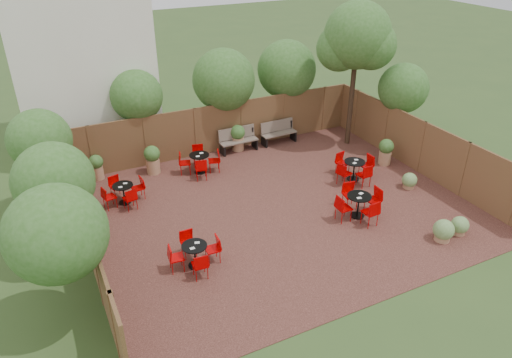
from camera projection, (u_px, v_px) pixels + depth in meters
name	position (u px, v px, depth m)	size (l,w,h in m)	color
ground	(278.00, 208.00, 15.79)	(80.00, 80.00, 0.00)	#354F23
courtyard_paving	(278.00, 208.00, 15.79)	(12.00, 10.00, 0.02)	#371C16
fence_back	(219.00, 128.00, 19.25)	(12.00, 0.08, 2.00)	#4E361D
fence_left	(85.00, 229.00, 12.99)	(0.08, 10.00, 2.00)	#4E361D
fence_right	(421.00, 147.00, 17.64)	(0.08, 10.00, 2.00)	#4E361D
neighbour_building	(79.00, 49.00, 18.43)	(5.00, 4.00, 8.00)	silver
overhang_foliage	(209.00, 106.00, 16.66)	(15.35, 10.63, 2.51)	#2E5B1D
courtyard_tree	(357.00, 40.00, 18.28)	(2.75, 2.65, 5.79)	black
park_bench_left	(238.00, 139.00, 19.44)	(1.60, 0.54, 0.98)	brown
park_bench_right	(278.00, 132.00, 20.17)	(1.56, 0.56, 0.95)	brown
bistro_tables	(258.00, 191.00, 15.91)	(9.35, 6.64, 0.87)	black
planters	(225.00, 151.00, 18.28)	(10.73, 4.26, 1.09)	#9E704F
low_shrubs	(437.00, 214.00, 14.91)	(1.86, 3.44, 0.67)	#9E704F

